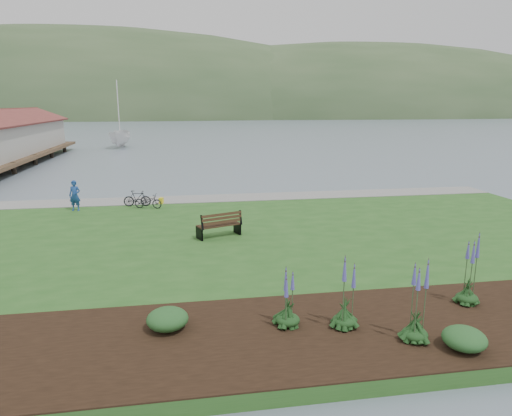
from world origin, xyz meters
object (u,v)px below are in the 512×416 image
(person, at_px, (75,193))
(bicycle_a, at_px, (148,201))
(park_bench, at_px, (220,224))
(sailboat, at_px, (121,148))

(person, bearing_deg, bicycle_a, 8.59)
(person, bearing_deg, park_bench, -31.02)
(sailboat, bearing_deg, park_bench, -74.05)
(person, xyz_separation_m, bicycle_a, (3.76, -0.08, -0.55))
(bicycle_a, height_order, sailboat, sailboat)
(park_bench, bearing_deg, sailboat, 81.62)
(person, distance_m, sailboat, 39.90)
(park_bench, distance_m, bicycle_a, 6.95)
(park_bench, distance_m, person, 9.42)
(bicycle_a, distance_m, sailboat, 40.36)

